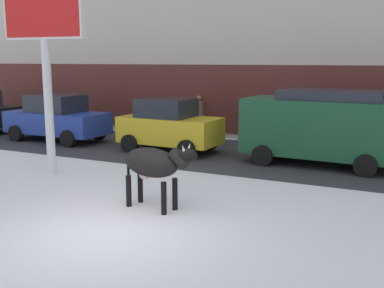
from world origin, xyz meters
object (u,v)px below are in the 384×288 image
Objects in this scene: car_blue_sedan at (57,118)px; pedestrian_far_left at (199,116)px; car_yellow_hatchback at (169,125)px; billboard at (43,18)px; pedestrian_by_cars at (251,119)px; car_darkgreen_van at (321,125)px; cow_black at (154,164)px.

car_blue_sedan is 5.78m from pedestrian_far_left.
car_yellow_hatchback reaches higher than pedestrian_far_left.
billboard is at bearing -107.88° from car_yellow_hatchback.
car_yellow_hatchback is 2.06× the size of pedestrian_far_left.
car_yellow_hatchback is at bearing -119.32° from pedestrian_by_cars.
billboard is 3.21× the size of pedestrian_far_left.
car_blue_sedan is 0.91× the size of car_darkgreen_van.
billboard is 8.59m from car_darkgreen_van.
cow_black is 5.56m from billboard.
pedestrian_by_cars is 1.00× the size of pedestrian_far_left.
car_yellow_hatchback reaches higher than pedestrian_by_cars.
car_yellow_hatchback is 3.39m from pedestrian_far_left.
cow_black is 6.43m from car_darkgreen_van.
cow_black is 6.47m from car_yellow_hatchback.
pedestrian_by_cars reaches higher than cow_black.
car_blue_sedan is (-3.68, 4.38, -3.41)m from billboard.
car_blue_sedan reaches higher than cow_black.
car_darkgreen_van is at bearing 1.30° from car_yellow_hatchback.
pedestrian_by_cars is (1.89, 3.36, -0.05)m from car_yellow_hatchback.
car_darkgreen_van reaches higher than car_blue_sedan.
cow_black is 0.45× the size of car_blue_sedan.
pedestrian_by_cars is at bearing 66.91° from billboard.
pedestrian_by_cars is at bearing 0.00° from pedestrian_far_left.
car_darkgreen_van is (10.31, 0.13, 0.33)m from car_blue_sedan.
cow_black is 9.24m from pedestrian_by_cars.
billboard is 1.30× the size of car_blue_sedan.
pedestrian_far_left is (4.69, 3.38, -0.03)m from car_blue_sedan.
car_darkgreen_van reaches higher than pedestrian_by_cars.
car_yellow_hatchback is at bearing -83.21° from pedestrian_far_left.
pedestrian_by_cars and pedestrian_far_left have the same top height.
cow_black is 0.35× the size of billboard.
car_darkgreen_van is 2.70× the size of pedestrian_by_cars.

